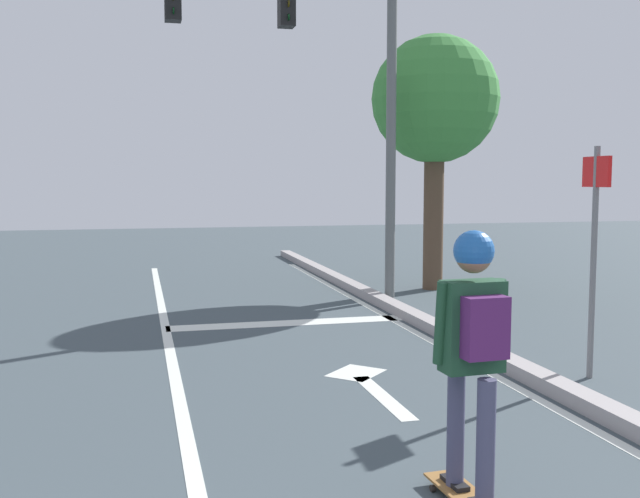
{
  "coord_description": "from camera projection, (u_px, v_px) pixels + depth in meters",
  "views": [
    {
      "loc": [
        -0.81,
        -0.66,
        1.98
      ],
      "look_at": [
        0.85,
        5.94,
        1.33
      ],
      "focal_mm": 40.78,
      "sensor_mm": 36.0,
      "label": 1
    }
  ],
  "objects": [
    {
      "name": "lane_line_center",
      "position": [
        178.0,
        395.0,
        6.69
      ],
      "size": [
        0.12,
        20.0,
        0.01
      ],
      "primitive_type": "cube",
      "color": "silver",
      "rests_on": "ground"
    },
    {
      "name": "lane_line_curbside",
      "position": [
        491.0,
        373.0,
        7.46
      ],
      "size": [
        0.12,
        20.0,
        0.01
      ],
      "primitive_type": "cube",
      "color": "silver",
      "rests_on": "ground"
    },
    {
      "name": "stop_bar",
      "position": [
        287.0,
        323.0,
        10.08
      ],
      "size": [
        3.31,
        0.4,
        0.01
      ],
      "primitive_type": "cube",
      "color": "silver",
      "rests_on": "ground"
    },
    {
      "name": "lane_arrow_stem",
      "position": [
        383.0,
        397.0,
        6.65
      ],
      "size": [
        0.16,
        1.4,
        0.01
      ],
      "primitive_type": "cube",
      "color": "silver",
      "rests_on": "ground"
    },
    {
      "name": "lane_arrow_head",
      "position": [
        356.0,
        373.0,
        7.47
      ],
      "size": [
        0.71,
        0.71,
        0.01
      ],
      "primitive_type": "cube",
      "rotation": [
        0.0,
        0.0,
        0.79
      ],
      "color": "silver",
      "rests_on": "ground"
    },
    {
      "name": "curb_strip",
      "position": [
        513.0,
        365.0,
        7.51
      ],
      "size": [
        0.24,
        24.0,
        0.14
      ],
      "primitive_type": "cube",
      "color": "#9C9595",
      "rests_on": "ground"
    },
    {
      "name": "skater",
      "position": [
        474.0,
        332.0,
        4.27
      ],
      "size": [
        0.45,
        0.61,
        1.62
      ],
      "color": "#454664",
      "rests_on": "skateboard"
    },
    {
      "name": "traffic_signal_mast",
      "position": [
        308.0,
        60.0,
        11.32
      ],
      "size": [
        5.24,
        0.34,
        5.48
      ],
      "color": "slate",
      "rests_on": "ground"
    },
    {
      "name": "street_sign_post",
      "position": [
        595.0,
        228.0,
        7.16
      ],
      "size": [
        0.06,
        0.44,
        2.31
      ],
      "color": "slate",
      "rests_on": "ground"
    },
    {
      "name": "roadside_tree",
      "position": [
        435.0,
        103.0,
        12.94
      ],
      "size": [
        2.27,
        2.27,
        4.55
      ],
      "color": "brown",
      "rests_on": "ground"
    }
  ]
}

